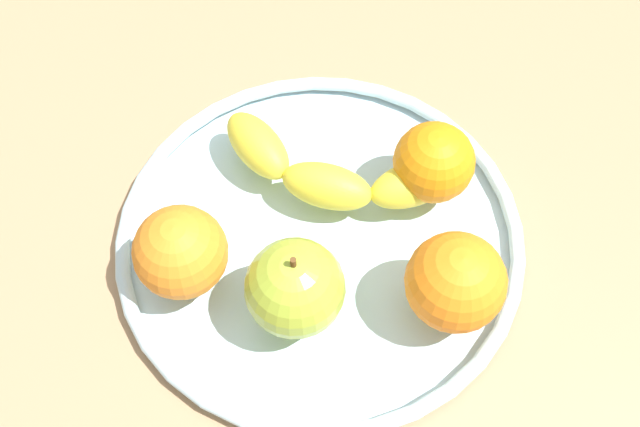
{
  "coord_description": "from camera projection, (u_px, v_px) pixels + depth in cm",
  "views": [
    {
      "loc": [
        10.57,
        -28.96,
        56.88
      ],
      "look_at": [
        0.0,
        0.0,
        4.8
      ],
      "focal_mm": 43.68,
      "sensor_mm": 36.0,
      "label": 1
    }
  ],
  "objects": [
    {
      "name": "banana",
      "position": [
        337.0,
        171.0,
        0.64
      ],
      "size": [
        21.76,
        8.59,
        3.7
      ],
      "rotation": [
        0.0,
        0.0,
        0.06
      ],
      "color": "yellow",
      "rests_on": "fruit_bowl"
    },
    {
      "name": "ground_plane",
      "position": [
        320.0,
        254.0,
        0.66
      ],
      "size": [
        131.78,
        131.78,
        4.0
      ],
      "primitive_type": "cube",
      "color": "#9B7856"
    },
    {
      "name": "orange_center",
      "position": [
        181.0,
        252.0,
        0.58
      ],
      "size": [
        7.2,
        7.2,
        7.2
      ],
      "primitive_type": "sphere",
      "color": "orange",
      "rests_on": "fruit_bowl"
    },
    {
      "name": "fruit_bowl",
      "position": [
        320.0,
        238.0,
        0.64
      ],
      "size": [
        33.4,
        33.4,
        1.8
      ],
      "color": "silver",
      "rests_on": "ground_plane"
    },
    {
      "name": "apple",
      "position": [
        295.0,
        288.0,
        0.56
      ],
      "size": [
        7.44,
        7.44,
        8.24
      ],
      "color": "#98AE31",
      "rests_on": "fruit_bowl"
    },
    {
      "name": "orange_front_left",
      "position": [
        456.0,
        282.0,
        0.57
      ],
      "size": [
        7.52,
        7.52,
        7.52
      ],
      "primitive_type": "sphere",
      "color": "orange",
      "rests_on": "fruit_bowl"
    },
    {
      "name": "orange_back_right",
      "position": [
        434.0,
        162.0,
        0.63
      ],
      "size": [
        6.66,
        6.66,
        6.66
      ],
      "primitive_type": "sphere",
      "color": "orange",
      "rests_on": "fruit_bowl"
    }
  ]
}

